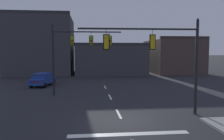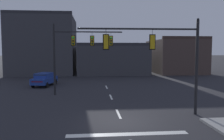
# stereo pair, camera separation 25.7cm
# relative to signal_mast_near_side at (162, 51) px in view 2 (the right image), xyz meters

# --- Properties ---
(ground_plane) EXTENTS (400.00, 400.00, 0.00)m
(ground_plane) POSITION_rel_signal_mast_near_side_xyz_m (-2.84, -1.49, -4.34)
(ground_plane) COLOR #232328
(stop_bar_paint) EXTENTS (6.40, 0.50, 0.01)m
(stop_bar_paint) POSITION_rel_signal_mast_near_side_xyz_m (-2.84, -3.49, -4.34)
(stop_bar_paint) COLOR silver
(stop_bar_paint) RESTS_ON ground
(lane_centreline) EXTENTS (0.16, 26.40, 0.01)m
(lane_centreline) POSITION_rel_signal_mast_near_side_xyz_m (-2.84, 0.51, -4.34)
(lane_centreline) COLOR silver
(lane_centreline) RESTS_ON ground
(signal_mast_near_side) EXTENTS (8.07, 0.46, 6.51)m
(signal_mast_near_side) POSITION_rel_signal_mast_near_side_xyz_m (0.00, 0.00, 0.00)
(signal_mast_near_side) COLOR black
(signal_mast_near_side) RESTS_ON ground
(signal_mast_far_side) EXTENTS (6.75, 0.38, 7.00)m
(signal_mast_far_side) POSITION_rel_signal_mast_near_side_xyz_m (-6.12, 8.06, 0.35)
(signal_mast_far_side) COLOR black
(signal_mast_far_side) RESTS_ON ground
(car_lot_nearside) EXTENTS (2.68, 4.68, 1.61)m
(car_lot_nearside) POSITION_rel_signal_mast_near_side_xyz_m (-10.41, 14.29, -3.48)
(car_lot_nearside) COLOR navy
(car_lot_nearside) RESTS_ON ground
(building_row) EXTENTS (35.57, 12.57, 10.85)m
(building_row) POSITION_rel_signal_mast_near_side_xyz_m (-3.75, 30.44, -0.31)
(building_row) COLOR #38383D
(building_row) RESTS_ON ground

